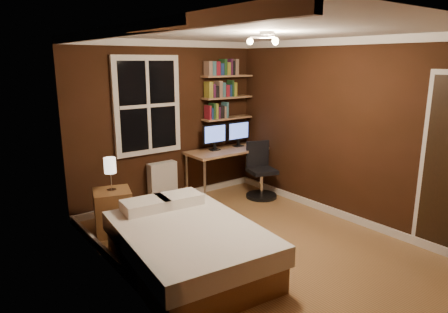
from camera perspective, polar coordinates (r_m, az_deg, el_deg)
floor at (r=5.01m, az=4.63°, el=-12.57°), size 4.20×4.20×0.00m
wall_back at (r=6.29m, az=-8.05°, el=4.72°), size 3.20×0.04×2.50m
wall_left at (r=3.74m, az=-13.58°, el=-1.58°), size 0.04×4.20×2.50m
wall_right at (r=5.78m, az=16.81°, el=3.50°), size 0.04×4.20×2.50m
ceiling at (r=4.51m, az=5.26°, el=17.29°), size 3.20×4.20×0.02m
window at (r=6.05m, az=-10.89°, el=7.14°), size 1.06×0.06×1.46m
ceiling_fixture at (r=4.43m, az=6.14°, el=16.05°), size 0.44×0.44×0.18m
bookshelf_lower at (r=6.78m, az=0.47°, el=5.49°), size 0.92×0.22×0.03m
books_row_lower at (r=6.76m, az=0.47°, el=6.59°), size 0.48×0.16×0.23m
bookshelf_middle at (r=6.74m, az=0.47°, el=8.44°), size 0.92×0.22×0.03m
books_row_middle at (r=6.73m, az=0.47°, el=9.55°), size 0.54×0.16×0.23m
bookshelf_upper at (r=6.71m, az=0.48°, el=11.42°), size 0.92×0.22×0.03m
books_row_upper at (r=6.71m, az=0.48°, el=12.53°), size 0.54×0.16×0.23m
bed at (r=4.38m, az=-5.14°, el=-12.72°), size 1.51×1.97×0.63m
nightstand at (r=5.44m, az=-15.56°, el=-7.57°), size 0.57×0.57×0.57m
bedside_lamp at (r=5.28m, az=-15.90°, el=-2.46°), size 0.15×0.15×0.43m
radiator at (r=6.30m, az=-8.76°, el=-3.82°), size 0.45×0.16×0.67m
desk at (r=6.69m, az=1.21°, el=0.65°), size 1.61×0.61×0.77m
monitor_left at (r=6.51m, az=-1.36°, el=2.76°), size 0.45×0.12×0.43m
monitor_right at (r=6.81m, az=2.04°, el=3.24°), size 0.45×0.12×0.43m
desk_lamp at (r=7.04m, az=6.41°, el=3.54°), size 0.14×0.32×0.44m
office_chair at (r=6.59m, az=5.26°, el=-2.91°), size 0.51×0.51×0.92m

